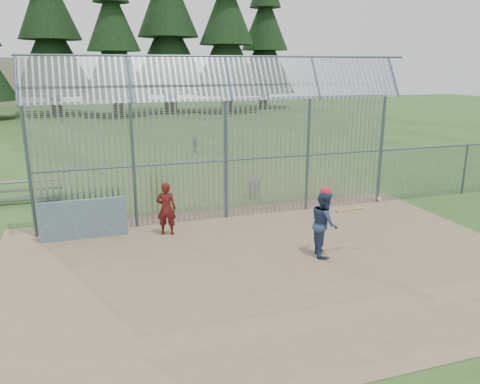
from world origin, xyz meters
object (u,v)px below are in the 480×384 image
object	(u,v)px
dugout_wall	(84,219)
batter	(324,223)
bleacher	(21,191)
trash_can	(253,189)
onlooker	(166,209)

from	to	relation	value
dugout_wall	batter	distance (m)	7.04
bleacher	trash_can	bearing A→B (deg)	-15.07
trash_can	bleacher	xyz separation A→B (m)	(-8.59, 2.31, 0.03)
dugout_wall	bleacher	xyz separation A→B (m)	(-2.27, 4.95, -0.21)
onlooker	bleacher	bearing A→B (deg)	-30.66
onlooker	trash_can	distance (m)	4.97
dugout_wall	batter	xyz separation A→B (m)	(6.19, -3.34, 0.30)
onlooker	bleacher	world-z (taller)	onlooker
trash_can	bleacher	distance (m)	8.90
batter	onlooker	size ratio (longest dim) A/B	1.10
dugout_wall	trash_can	distance (m)	6.85
batter	bleacher	distance (m)	11.86
batter	trash_can	xyz separation A→B (m)	(0.13, 5.97, -0.54)
dugout_wall	batter	world-z (taller)	batter
batter	onlooker	xyz separation A→B (m)	(-3.79, 2.94, -0.08)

